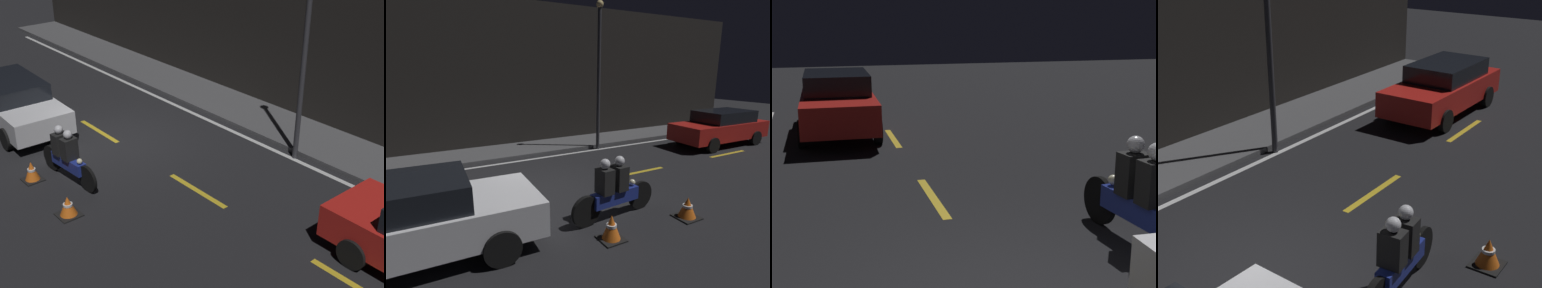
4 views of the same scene
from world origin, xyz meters
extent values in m
plane|color=black|center=(0.00, 0.00, 0.00)|extent=(56.00, 56.00, 0.00)
cube|color=#4C4C4F|center=(0.00, 4.31, 0.07)|extent=(28.00, 2.01, 0.14)
cube|color=black|center=(0.00, 5.47, 2.99)|extent=(28.00, 0.30, 5.98)
cube|color=gold|center=(-5.50, 0.00, 0.00)|extent=(2.00, 0.14, 0.01)
cube|color=gold|center=(-1.00, 0.00, 0.00)|extent=(2.00, 0.14, 0.01)
cube|color=gold|center=(3.50, 0.00, 0.00)|extent=(2.00, 0.14, 0.01)
cube|color=gold|center=(8.00, 0.00, 0.00)|extent=(2.00, 0.14, 0.01)
cube|color=silver|center=(0.00, 3.05, 0.00)|extent=(25.20, 0.14, 0.01)
cube|color=silver|center=(-3.00, -1.68, 0.65)|extent=(4.56, 1.92, 0.66)
cube|color=black|center=(-3.22, -1.67, 1.22)|extent=(2.53, 1.67, 0.48)
cube|color=red|center=(-5.20, -1.03, 0.82)|extent=(0.07, 0.20, 0.10)
cylinder|color=black|center=(-1.58, -0.87, 0.32)|extent=(0.65, 0.20, 0.65)
cylinder|color=black|center=(-1.64, -2.58, 0.32)|extent=(0.65, 0.20, 0.65)
cylinder|color=black|center=(-4.36, -0.77, 0.32)|extent=(0.65, 0.20, 0.65)
cylinder|color=black|center=(7.60, 0.40, 0.31)|extent=(0.63, 0.19, 0.63)
cylinder|color=black|center=(1.80, -2.03, 0.34)|extent=(0.68, 0.13, 0.68)
cylinder|color=black|center=(0.24, -2.15, 0.34)|extent=(0.69, 0.15, 0.68)
cube|color=navy|center=(1.02, -2.09, 0.49)|extent=(1.21, 0.33, 0.30)
sphere|color=#F2EABF|center=(1.53, -2.05, 0.72)|extent=(0.14, 0.14, 0.14)
cube|color=black|center=(1.12, -2.08, 0.91)|extent=(0.31, 0.38, 0.55)
sphere|color=silver|center=(1.12, -2.08, 1.30)|extent=(0.22, 0.22, 0.22)
cube|color=black|center=(0.72, -2.11, 0.91)|extent=(0.31, 0.38, 0.55)
sphere|color=silver|center=(0.72, -2.11, 1.30)|extent=(0.22, 0.22, 0.22)
cube|color=black|center=(0.42, -2.82, 0.01)|extent=(0.48, 0.48, 0.03)
cone|color=orange|center=(0.42, -2.82, 0.27)|extent=(0.37, 0.37, 0.49)
cylinder|color=white|center=(0.42, -2.82, 0.30)|extent=(0.20, 0.20, 0.06)
cube|color=black|center=(2.42, -2.90, 0.01)|extent=(0.51, 0.51, 0.03)
cone|color=orange|center=(2.42, -2.90, 0.26)|extent=(0.39, 0.39, 0.45)
cylinder|color=white|center=(2.42, -2.90, 0.28)|extent=(0.22, 0.22, 0.05)
cylinder|color=#333338|center=(3.93, 3.15, 2.75)|extent=(0.14, 0.14, 5.50)
camera|label=1|loc=(11.90, -7.35, 6.80)|focal=50.00mm
camera|label=2|loc=(-2.68, -7.07, 3.21)|focal=28.00mm
camera|label=3|loc=(-4.53, 1.72, 2.84)|focal=50.00mm
camera|label=4|loc=(-4.82, -5.33, 5.07)|focal=50.00mm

